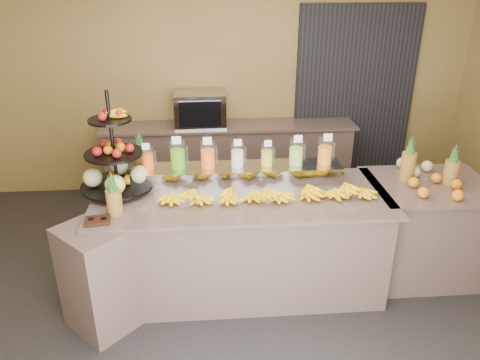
{
  "coord_description": "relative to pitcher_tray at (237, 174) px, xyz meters",
  "views": [
    {
      "loc": [
        -0.29,
        -3.22,
        2.69
      ],
      "look_at": [
        -0.02,
        0.3,
        1.07
      ],
      "focal_mm": 35.0,
      "sensor_mm": 36.0,
      "label": 1
    }
  ],
  "objects": [
    {
      "name": "juice_pitcher_orange_c",
      "position": [
        0.78,
        -0.0,
        0.18
      ],
      "size": [
        0.13,
        0.13,
        0.31
      ],
      "color": "silver",
      "rests_on": "pitcher_tray"
    },
    {
      "name": "banana_heap",
      "position": [
        0.24,
        -0.36,
        -0.01
      ],
      "size": [
        1.81,
        0.16,
        0.15
      ],
      "color": "#FFE80C",
      "rests_on": "buffet_counter"
    },
    {
      "name": "pineapple_left_a",
      "position": [
        -0.99,
        -0.53,
        0.06
      ],
      "size": [
        0.12,
        0.12,
        0.36
      ],
      "rotation": [
        0.0,
        0.0,
        -0.02
      ],
      "color": "brown",
      "rests_on": "buffet_counter"
    },
    {
      "name": "ground",
      "position": [
        0.02,
        -0.58,
        -1.01
      ],
      "size": [
        6.0,
        6.0,
        0.0
      ],
      "primitive_type": "plane",
      "color": "black",
      "rests_on": "ground"
    },
    {
      "name": "juice_pitcher_green",
      "position": [
        -0.52,
        -0.0,
        0.18
      ],
      "size": [
        0.13,
        0.14,
        0.32
      ],
      "color": "silver",
      "rests_on": "pitcher_tray"
    },
    {
      "name": "juice_pitcher_orange_b",
      "position": [
        -0.26,
        -0.0,
        0.18
      ],
      "size": [
        0.13,
        0.13,
        0.31
      ],
      "color": "silver",
      "rests_on": "pitcher_tray"
    },
    {
      "name": "juice_pitcher_milk",
      "position": [
        -0.0,
        -0.0,
        0.17
      ],
      "size": [
        0.12,
        0.12,
        0.28
      ],
      "color": "silver",
      "rests_on": "pitcher_tray"
    },
    {
      "name": "pineapple_left_b",
      "position": [
        -0.87,
        0.21,
        0.09
      ],
      "size": [
        0.15,
        0.15,
        0.43
      ],
      "rotation": [
        0.0,
        0.0,
        0.26
      ],
      "color": "brown",
      "rests_on": "buffet_counter"
    },
    {
      "name": "condiment_caddy",
      "position": [
        -1.11,
        -0.65,
        -0.06
      ],
      "size": [
        0.21,
        0.17,
        0.03
      ],
      "primitive_type": "cube",
      "rotation": [
        0.0,
        0.0,
        0.15
      ],
      "color": "black",
      "rests_on": "buffet_counter"
    },
    {
      "name": "juice_pitcher_orange_a",
      "position": [
        -0.78,
        -0.0,
        0.16
      ],
      "size": [
        0.11,
        0.11,
        0.26
      ],
      "color": "silver",
      "rests_on": "pitcher_tray"
    },
    {
      "name": "juice_pitcher_lemon",
      "position": [
        0.26,
        -0.0,
        0.16
      ],
      "size": [
        0.11,
        0.11,
        0.26
      ],
      "color": "silver",
      "rests_on": "pitcher_tray"
    },
    {
      "name": "juice_pitcher_lime",
      "position": [
        0.52,
        -0.0,
        0.18
      ],
      "size": [
        0.13,
        0.13,
        0.3
      ],
      "color": "silver",
      "rests_on": "pitcher_tray"
    },
    {
      "name": "oven_warmer",
      "position": [
        -0.33,
        1.67,
        0.13
      ],
      "size": [
        0.62,
        0.44,
        0.4
      ],
      "primitive_type": "cube",
      "rotation": [
        0.0,
        0.0,
        0.02
      ],
      "color": "gray",
      "rests_on": "back_ledge"
    },
    {
      "name": "right_counter",
      "position": [
        1.72,
        -0.18,
        -0.54
      ],
      "size": [
        1.08,
        0.88,
        0.93
      ],
      "color": "gray",
      "rests_on": "ground"
    },
    {
      "name": "buffet_counter",
      "position": [
        -0.1,
        -0.32,
        -0.54
      ],
      "size": [
        2.75,
        1.25,
        0.93
      ],
      "color": "gray",
      "rests_on": "ground"
    },
    {
      "name": "fruit_stand",
      "position": [
        -1.0,
        -0.1,
        0.15
      ],
      "size": [
        0.76,
        0.76,
        0.87
      ],
      "rotation": [
        0.0,
        0.0,
        -0.26
      ],
      "color": "black",
      "rests_on": "buffet_counter"
    },
    {
      "name": "pitcher_tray",
      "position": [
        0.0,
        0.0,
        0.0
      ],
      "size": [
        1.85,
        0.3,
        0.15
      ],
      "primitive_type": "cube",
      "color": "gray",
      "rests_on": "buffet_counter"
    },
    {
      "name": "right_fruit_pile",
      "position": [
        1.68,
        -0.24,
        0.01
      ],
      "size": [
        0.49,
        0.47,
        0.26
      ],
      "color": "brown",
      "rests_on": "right_counter"
    },
    {
      "name": "back_ledge",
      "position": [
        0.02,
        1.67,
        -0.54
      ],
      "size": [
        3.1,
        0.55,
        0.93
      ],
      "color": "gray",
      "rests_on": "ground"
    },
    {
      "name": "room_envelope",
      "position": [
        0.2,
        0.21,
        0.87
      ],
      "size": [
        6.04,
        5.02,
        2.82
      ],
      "color": "olive",
      "rests_on": "ground"
    }
  ]
}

